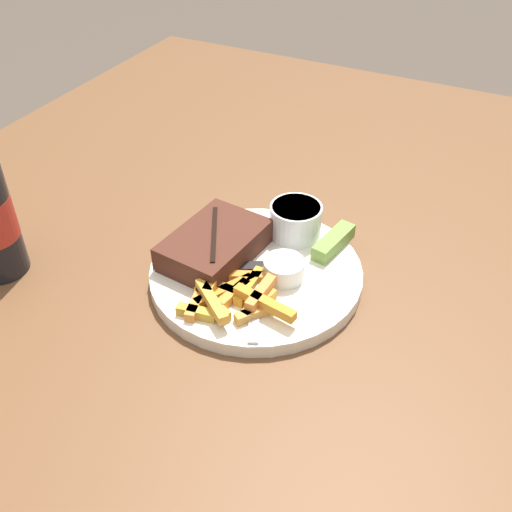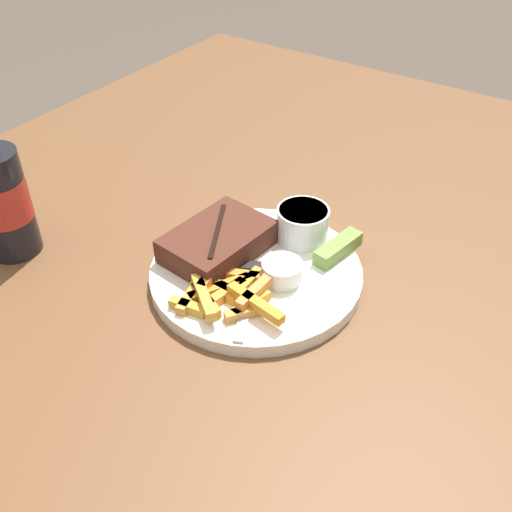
{
  "view_description": "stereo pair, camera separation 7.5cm",
  "coord_description": "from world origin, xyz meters",
  "px_view_note": "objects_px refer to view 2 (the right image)",
  "views": [
    {
      "loc": [
        -0.52,
        -0.26,
        1.24
      ],
      "look_at": [
        0.0,
        0.0,
        0.77
      ],
      "focal_mm": 42.0,
      "sensor_mm": 36.0,
      "label": 1
    },
    {
      "loc": [
        -0.48,
        -0.33,
        1.24
      ],
      "look_at": [
        0.0,
        0.0,
        0.77
      ],
      "focal_mm": 42.0,
      "sensor_mm": 36.0,
      "label": 2
    }
  ],
  "objects_px": {
    "dipping_sauce_cup": "(283,269)",
    "beer_bottle": "(1,197)",
    "pickle_spear": "(338,248)",
    "fork_utensil": "(247,305)",
    "dinner_plate": "(256,274)",
    "coleslaw_cup": "(303,222)",
    "knife_utensil": "(233,264)",
    "steak_portion": "(218,241)"
  },
  "relations": [
    {
      "from": "coleslaw_cup",
      "to": "beer_bottle",
      "type": "height_order",
      "value": "beer_bottle"
    },
    {
      "from": "beer_bottle",
      "to": "dipping_sauce_cup",
      "type": "bearing_deg",
      "value": -68.77
    },
    {
      "from": "coleslaw_cup",
      "to": "knife_utensil",
      "type": "distance_m",
      "value": 0.11
    },
    {
      "from": "dinner_plate",
      "to": "fork_utensil",
      "type": "relative_size",
      "value": 2.15
    },
    {
      "from": "dinner_plate",
      "to": "steak_portion",
      "type": "distance_m",
      "value": 0.07
    },
    {
      "from": "dipping_sauce_cup",
      "to": "knife_utensil",
      "type": "bearing_deg",
      "value": 103.02
    },
    {
      "from": "dinner_plate",
      "to": "knife_utensil",
      "type": "height_order",
      "value": "knife_utensil"
    },
    {
      "from": "dinner_plate",
      "to": "dipping_sauce_cup",
      "type": "relative_size",
      "value": 5.32
    },
    {
      "from": "steak_portion",
      "to": "fork_utensil",
      "type": "height_order",
      "value": "steak_portion"
    },
    {
      "from": "dinner_plate",
      "to": "fork_utensil",
      "type": "bearing_deg",
      "value": -154.73
    },
    {
      "from": "knife_utensil",
      "to": "beer_bottle",
      "type": "bearing_deg",
      "value": -3.29
    },
    {
      "from": "knife_utensil",
      "to": "beer_bottle",
      "type": "height_order",
      "value": "beer_bottle"
    },
    {
      "from": "pickle_spear",
      "to": "dipping_sauce_cup",
      "type": "bearing_deg",
      "value": 157.04
    },
    {
      "from": "dipping_sauce_cup",
      "to": "beer_bottle",
      "type": "xyz_separation_m",
      "value": [
        -0.13,
        0.35,
        0.05
      ]
    },
    {
      "from": "dipping_sauce_cup",
      "to": "pickle_spear",
      "type": "height_order",
      "value": "dipping_sauce_cup"
    },
    {
      "from": "steak_portion",
      "to": "knife_utensil",
      "type": "bearing_deg",
      "value": -110.91
    },
    {
      "from": "dinner_plate",
      "to": "pickle_spear",
      "type": "height_order",
      "value": "pickle_spear"
    },
    {
      "from": "fork_utensil",
      "to": "beer_bottle",
      "type": "relative_size",
      "value": 0.53
    },
    {
      "from": "beer_bottle",
      "to": "fork_utensil",
      "type": "bearing_deg",
      "value": -78.68
    },
    {
      "from": "coleslaw_cup",
      "to": "pickle_spear",
      "type": "xyz_separation_m",
      "value": [
        -0.01,
        -0.06,
        -0.02
      ]
    },
    {
      "from": "dinner_plate",
      "to": "coleslaw_cup",
      "type": "distance_m",
      "value": 0.1
    },
    {
      "from": "fork_utensil",
      "to": "beer_bottle",
      "type": "xyz_separation_m",
      "value": [
        -0.07,
        0.34,
        0.07
      ]
    },
    {
      "from": "beer_bottle",
      "to": "knife_utensil",
      "type": "bearing_deg",
      "value": -66.96
    },
    {
      "from": "coleslaw_cup",
      "to": "knife_utensil",
      "type": "relative_size",
      "value": 0.45
    },
    {
      "from": "dinner_plate",
      "to": "steak_portion",
      "type": "bearing_deg",
      "value": 89.48
    },
    {
      "from": "pickle_spear",
      "to": "knife_utensil",
      "type": "relative_size",
      "value": 0.52
    },
    {
      "from": "coleslaw_cup",
      "to": "dipping_sauce_cup",
      "type": "relative_size",
      "value": 1.38
    },
    {
      "from": "fork_utensil",
      "to": "knife_utensil",
      "type": "distance_m",
      "value": 0.08
    },
    {
      "from": "dipping_sauce_cup",
      "to": "fork_utensil",
      "type": "distance_m",
      "value": 0.07
    },
    {
      "from": "steak_portion",
      "to": "knife_utensil",
      "type": "relative_size",
      "value": 0.94
    },
    {
      "from": "dipping_sauce_cup",
      "to": "fork_utensil",
      "type": "height_order",
      "value": "dipping_sauce_cup"
    },
    {
      "from": "dinner_plate",
      "to": "fork_utensil",
      "type": "distance_m",
      "value": 0.07
    },
    {
      "from": "knife_utensil",
      "to": "dipping_sauce_cup",
      "type": "bearing_deg",
      "value": 166.69
    },
    {
      "from": "steak_portion",
      "to": "coleslaw_cup",
      "type": "relative_size",
      "value": 2.09
    },
    {
      "from": "dipping_sauce_cup",
      "to": "knife_utensil",
      "type": "distance_m",
      "value": 0.07
    },
    {
      "from": "dipping_sauce_cup",
      "to": "dinner_plate",
      "type": "bearing_deg",
      "value": 94.88
    },
    {
      "from": "coleslaw_cup",
      "to": "dinner_plate",
      "type": "bearing_deg",
      "value": 170.48
    },
    {
      "from": "fork_utensil",
      "to": "knife_utensil",
      "type": "relative_size",
      "value": 0.81
    },
    {
      "from": "steak_portion",
      "to": "coleslaw_cup",
      "type": "xyz_separation_m",
      "value": [
        0.09,
        -0.07,
        0.01
      ]
    },
    {
      "from": "dipping_sauce_cup",
      "to": "beer_bottle",
      "type": "relative_size",
      "value": 0.21
    },
    {
      "from": "dinner_plate",
      "to": "pickle_spear",
      "type": "distance_m",
      "value": 0.11
    },
    {
      "from": "coleslaw_cup",
      "to": "fork_utensil",
      "type": "height_order",
      "value": "coleslaw_cup"
    }
  ]
}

